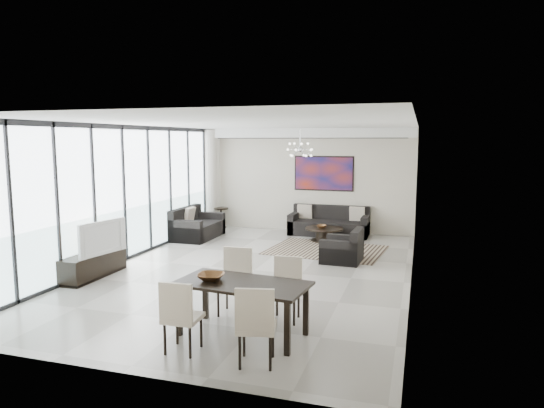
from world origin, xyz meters
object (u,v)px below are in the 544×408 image
at_px(coffee_table, 324,234).
at_px(sofa_main, 329,225).
at_px(tv_console, 94,265).
at_px(dining_table, 242,289).
at_px(television, 98,237).

relative_size(coffee_table, sofa_main, 0.46).
xyz_separation_m(tv_console, dining_table, (3.67, -1.76, 0.40)).
bearing_deg(sofa_main, coffee_table, -87.72).
bearing_deg(tv_console, sofa_main, 57.04).
xyz_separation_m(sofa_main, television, (-3.35, -5.45, 0.52)).
bearing_deg(television, coffee_table, -25.95).
relative_size(sofa_main, tv_console, 1.43).
bearing_deg(sofa_main, tv_console, -122.96).
xyz_separation_m(coffee_table, sofa_main, (-0.04, 0.88, 0.07)).
bearing_deg(coffee_table, tv_console, -128.01).
bearing_deg(television, tv_console, 88.61).
distance_m(coffee_table, tv_console, 5.76).
distance_m(sofa_main, television, 6.42).
bearing_deg(dining_table, coffee_table, 91.11).
height_order(coffee_table, tv_console, tv_console).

